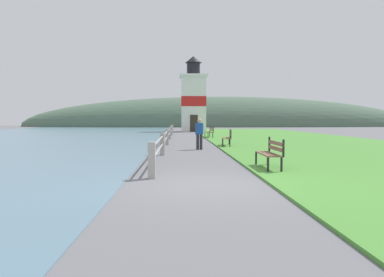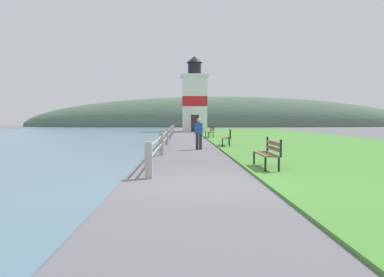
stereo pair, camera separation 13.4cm
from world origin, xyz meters
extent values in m
plane|color=slate|center=(0.00, 0.00, 0.00)|extent=(160.00, 160.00, 0.00)
cube|color=#4C8E38|center=(7.41, 18.45, 0.03)|extent=(12.00, 55.35, 0.06)
cube|color=#A8A399|center=(-1.31, 1.00, 0.46)|extent=(0.18, 0.18, 0.92)
cube|color=#A8A399|center=(-1.31, 7.07, 0.46)|extent=(0.18, 0.18, 0.92)
cube|color=#A8A399|center=(-1.31, 13.15, 0.46)|extent=(0.18, 0.18, 0.92)
cube|color=#A8A399|center=(-1.31, 19.22, 0.46)|extent=(0.18, 0.18, 0.92)
cube|color=#A8A399|center=(-1.31, 25.29, 0.46)|extent=(0.18, 0.18, 0.92)
cube|color=#A8A399|center=(-1.31, 31.37, 0.46)|extent=(0.18, 0.18, 0.92)
cylinder|color=#B2B2B7|center=(-1.31, 16.18, 0.79)|extent=(0.06, 30.37, 0.06)
cylinder|color=#B2B2B7|center=(-1.31, 16.18, 0.46)|extent=(0.06, 30.37, 0.06)
cube|color=brown|center=(1.84, 2.52, 0.47)|extent=(0.12, 1.65, 0.04)
cube|color=brown|center=(1.99, 2.52, 0.47)|extent=(0.12, 1.65, 0.04)
cube|color=brown|center=(2.14, 2.52, 0.47)|extent=(0.12, 1.65, 0.04)
cube|color=brown|center=(2.23, 2.52, 0.79)|extent=(0.06, 1.65, 0.11)
cube|color=brown|center=(2.23, 2.52, 0.63)|extent=(0.06, 1.65, 0.11)
cube|color=black|center=(1.81, 1.72, 0.23)|extent=(0.05, 0.05, 0.45)
cube|color=black|center=(1.81, 3.32, 0.23)|extent=(0.05, 0.05, 0.45)
cube|color=black|center=(2.18, 1.71, 0.23)|extent=(0.05, 0.05, 0.45)
cube|color=black|center=(2.18, 3.32, 0.23)|extent=(0.05, 0.05, 0.45)
cube|color=black|center=(2.22, 1.71, 0.70)|extent=(0.05, 0.05, 0.49)
cube|color=black|center=(2.23, 3.32, 0.70)|extent=(0.05, 0.05, 0.49)
cube|color=brown|center=(1.79, 11.82, 0.47)|extent=(0.29, 1.72, 0.04)
cube|color=brown|center=(1.93, 11.81, 0.47)|extent=(0.29, 1.72, 0.04)
cube|color=brown|center=(2.08, 11.79, 0.47)|extent=(0.29, 1.72, 0.04)
cube|color=brown|center=(2.16, 11.78, 0.79)|extent=(0.24, 1.71, 0.11)
cube|color=brown|center=(2.16, 11.78, 0.63)|extent=(0.24, 1.71, 0.11)
cube|color=black|center=(1.66, 11.00, 0.23)|extent=(0.06, 0.06, 0.45)
cube|color=black|center=(1.84, 12.65, 0.23)|extent=(0.06, 0.06, 0.45)
cube|color=black|center=(2.03, 10.96, 0.23)|extent=(0.06, 0.06, 0.45)
cube|color=black|center=(2.20, 12.61, 0.23)|extent=(0.06, 0.06, 0.45)
cube|color=black|center=(2.08, 10.96, 0.70)|extent=(0.06, 0.06, 0.49)
cube|color=black|center=(2.25, 12.61, 0.70)|extent=(0.06, 0.06, 0.49)
cube|color=brown|center=(1.60, 21.26, 0.47)|extent=(0.22, 1.89, 0.04)
cube|color=brown|center=(1.74, 21.27, 0.47)|extent=(0.22, 1.89, 0.04)
cube|color=brown|center=(1.89, 21.28, 0.47)|extent=(0.22, 1.89, 0.04)
cube|color=brown|center=(1.98, 21.28, 0.79)|extent=(0.16, 1.88, 0.11)
cube|color=brown|center=(1.98, 21.28, 0.63)|extent=(0.16, 1.88, 0.11)
cube|color=black|center=(1.61, 20.34, 0.23)|extent=(0.05, 0.05, 0.45)
cube|color=black|center=(1.51, 22.17, 0.23)|extent=(0.05, 0.05, 0.45)
cube|color=black|center=(1.98, 20.36, 0.23)|extent=(0.05, 0.05, 0.45)
cube|color=black|center=(1.87, 22.20, 0.23)|extent=(0.05, 0.05, 0.45)
cube|color=black|center=(2.03, 20.37, 0.70)|extent=(0.05, 0.05, 0.49)
cube|color=black|center=(1.92, 22.20, 0.70)|extent=(0.05, 0.05, 0.49)
cube|color=white|center=(1.13, 36.85, 3.27)|extent=(2.89, 2.89, 6.54)
cube|color=red|center=(1.13, 36.85, 3.60)|extent=(2.93, 2.93, 1.18)
cube|color=white|center=(1.13, 36.85, 6.66)|extent=(3.33, 3.33, 0.25)
cylinder|color=black|center=(1.13, 36.85, 7.52)|extent=(1.59, 1.59, 1.45)
cone|color=black|center=(1.13, 36.85, 8.64)|extent=(1.99, 1.99, 0.80)
cube|color=#332823|center=(1.13, 35.38, 1.00)|extent=(0.90, 0.06, 2.00)
cylinder|color=#28282D|center=(0.29, 9.93, 0.37)|extent=(0.14, 0.14, 0.75)
cylinder|color=#28282D|center=(0.45, 9.89, 0.37)|extent=(0.14, 0.14, 0.75)
cube|color=#1E4C99|center=(0.37, 9.91, 1.03)|extent=(0.41, 0.28, 0.56)
sphere|color=tan|center=(0.37, 9.91, 1.43)|extent=(0.20, 0.20, 0.20)
ellipsoid|color=#4C6651|center=(8.00, 66.90, 0.00)|extent=(80.00, 16.00, 12.00)
camera|label=1|loc=(-0.63, -8.37, 1.49)|focal=35.00mm
camera|label=2|loc=(-0.50, -8.37, 1.49)|focal=35.00mm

